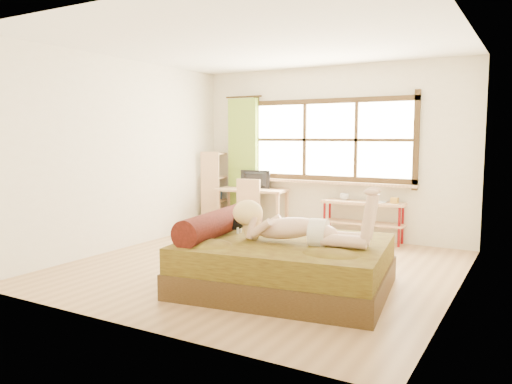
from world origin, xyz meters
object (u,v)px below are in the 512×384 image
Objects in this scene: bed at (281,262)px; woman at (297,213)px; bookshelf at (215,189)px; kitten at (233,222)px; pipe_shelf at (364,212)px; desk at (252,194)px; chair at (246,205)px.

woman is (0.20, -0.04, 0.55)m from bed.
bookshelf reaches higher than bed.
woman is at bearing -20.18° from bed.
kitten is 0.25× the size of pipe_shelf.
desk is at bearing 107.41° from kitten.
bookshelf reaches higher than chair.
desk is 1.34× the size of chair.
bed is at bearing -59.96° from bookshelf.
bed is 2.51× the size of chair.
chair is at bearing 120.22° from bed.
chair is 0.73× the size of pipe_shelf.
kitten reaches higher than desk.
woman is at bearing -58.79° from desk.
bed is 1.58× the size of woman.
bed is at bearing -61.15° from desk.
woman is at bearing -55.85° from chair.
bed is 1.72× the size of bookshelf.
kitten is 2.41m from chair.
chair is 1.87m from pipe_shelf.
chair reaches higher than desk.
kitten is 2.72m from pipe_shelf.
bookshelf is (-2.69, 2.70, 0.40)m from bed.
kitten is at bearing 162.00° from woman.
bed is at bearing -92.86° from pipe_shelf.
bed is 0.77m from kitten.
desk is 0.97× the size of pipe_shelf.
bed is 7.36× the size of kitten.
bookshelf is at bearing 146.25° from chair.
woman is at bearing -88.70° from pipe_shelf.
kitten is at bearing 162.66° from bed.
bookshelf is at bearing 119.66° from kitten.
bookshelf reaches higher than desk.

